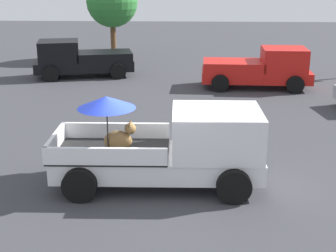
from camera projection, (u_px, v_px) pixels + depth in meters
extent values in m
plane|color=#38383D|center=(158.00, 184.00, 11.94)|extent=(80.00, 80.00, 0.00)
cylinder|color=black|center=(226.00, 155.00, 12.71)|extent=(0.81, 0.30, 0.80)
cylinder|color=black|center=(234.00, 186.00, 10.85)|extent=(0.81, 0.30, 0.80)
cylinder|color=black|center=(94.00, 154.00, 12.79)|extent=(0.81, 0.30, 0.80)
cylinder|color=black|center=(80.00, 185.00, 10.92)|extent=(0.81, 0.30, 0.80)
cube|color=white|center=(158.00, 162.00, 11.76)|extent=(5.04, 1.91, 0.50)
cube|color=white|center=(216.00, 132.00, 11.49)|extent=(2.14, 1.90, 1.08)
cube|color=#4C606B|center=(259.00, 124.00, 11.41)|extent=(0.10, 1.72, 0.64)
cube|color=black|center=(111.00, 151.00, 11.70)|extent=(2.84, 1.90, 0.06)
cube|color=white|center=(115.00, 130.00, 12.51)|extent=(2.80, 0.16, 0.40)
cube|color=white|center=(105.00, 156.00, 10.76)|extent=(2.80, 0.16, 0.40)
cube|color=white|center=(55.00, 142.00, 11.66)|extent=(0.14, 1.84, 0.40)
ellipsoid|color=olive|center=(118.00, 141.00, 11.54)|extent=(0.69, 0.33, 0.52)
sphere|color=olive|center=(130.00, 128.00, 11.44)|extent=(0.29, 0.29, 0.28)
cone|color=olive|center=(130.00, 122.00, 11.47)|extent=(0.09, 0.09, 0.12)
cone|color=olive|center=(130.00, 124.00, 11.32)|extent=(0.09, 0.09, 0.12)
cylinder|color=black|center=(108.00, 130.00, 11.32)|extent=(0.03, 0.03, 1.16)
cone|color=#1E33B7|center=(106.00, 102.00, 11.11)|extent=(1.39, 1.39, 0.28)
cylinder|color=black|center=(51.00, 74.00, 22.80)|extent=(0.80, 0.42, 0.76)
cylinder|color=black|center=(53.00, 66.00, 24.58)|extent=(0.80, 0.42, 0.76)
cylinder|color=black|center=(118.00, 71.00, 23.34)|extent=(0.80, 0.42, 0.76)
cylinder|color=black|center=(115.00, 64.00, 25.12)|extent=(0.80, 0.42, 0.76)
cube|color=black|center=(84.00, 65.00, 23.90)|extent=(5.08, 2.81, 0.50)
cube|color=black|center=(59.00, 51.00, 23.47)|extent=(2.25, 2.17, 1.00)
cube|color=black|center=(104.00, 56.00, 23.94)|extent=(3.03, 2.35, 0.40)
cylinder|color=black|center=(288.00, 75.00, 22.42)|extent=(0.77, 0.29, 0.76)
cylinder|color=black|center=(295.00, 85.00, 20.62)|extent=(0.77, 0.29, 0.76)
cylinder|color=black|center=(219.00, 74.00, 22.66)|extent=(0.77, 0.29, 0.76)
cylinder|color=black|center=(220.00, 83.00, 20.85)|extent=(0.77, 0.29, 0.76)
cube|color=red|center=(256.00, 76.00, 21.58)|extent=(4.86, 1.96, 0.50)
cube|color=red|center=(284.00, 59.00, 21.27)|extent=(1.96, 1.86, 1.00)
cube|color=red|center=(234.00, 65.00, 21.52)|extent=(2.76, 1.89, 0.40)
cylinder|color=brown|center=(113.00, 39.00, 28.68)|extent=(0.32, 0.32, 2.28)
sphere|color=#2D7A33|center=(112.00, 1.00, 28.00)|extent=(2.99, 2.99, 2.99)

